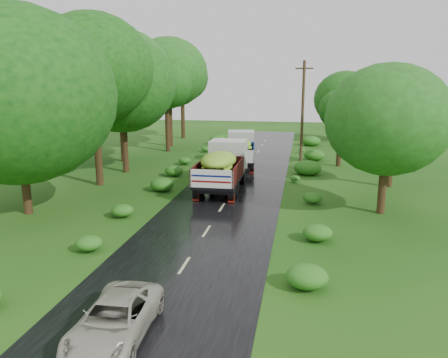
% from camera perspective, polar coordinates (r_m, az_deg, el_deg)
% --- Properties ---
extents(ground, '(120.00, 120.00, 0.00)m').
position_cam_1_polar(ground, '(17.45, -5.22, -11.22)').
color(ground, '#13430E').
rests_on(ground, ground).
extents(road, '(6.50, 80.00, 0.02)m').
position_cam_1_polar(road, '(21.96, -1.73, -5.96)').
color(road, black).
rests_on(road, ground).
extents(road_lines, '(0.12, 69.60, 0.00)m').
position_cam_1_polar(road_lines, '(22.89, -1.21, -5.14)').
color(road_lines, '#BFB78C').
rests_on(road_lines, road).
extents(truck_near, '(2.57, 7.09, 2.97)m').
position_cam_1_polar(truck_near, '(28.49, -0.13, 1.93)').
color(truck_near, black).
rests_on(truck_near, ground).
extents(truck_far, '(2.98, 6.70, 2.73)m').
position_cam_1_polar(truck_far, '(36.27, 2.16, 4.08)').
color(truck_far, black).
rests_on(truck_far, ground).
extents(car, '(2.01, 4.10, 1.12)m').
position_cam_1_polar(car, '(13.14, -14.07, -17.34)').
color(car, '#B3B09F').
rests_on(car, road).
extents(utility_pole, '(1.46, 0.60, 8.60)m').
position_cam_1_polar(utility_pole, '(37.12, 10.22, 8.58)').
color(utility_pole, '#382616').
rests_on(utility_pole, ground).
extents(trees_left, '(6.15, 35.64, 9.62)m').
position_cam_1_polar(trees_left, '(37.24, -12.56, 12.46)').
color(trees_left, black).
rests_on(trees_left, ground).
extents(trees_right, '(5.74, 32.30, 6.69)m').
position_cam_1_polar(trees_right, '(37.42, 17.47, 8.99)').
color(trees_right, black).
rests_on(trees_right, ground).
extents(shrubs, '(11.90, 44.00, 0.70)m').
position_cam_1_polar(shrubs, '(30.40, 1.79, 0.06)').
color(shrubs, '#275D16').
rests_on(shrubs, ground).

